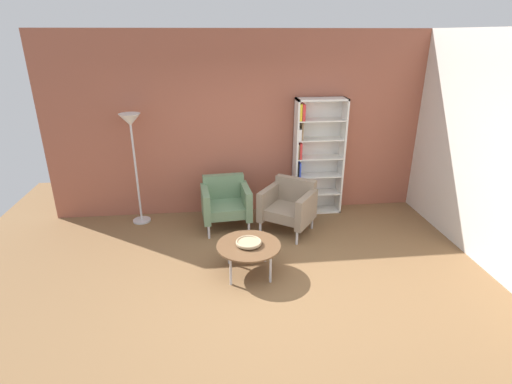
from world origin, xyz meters
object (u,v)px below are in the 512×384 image
bookshelf_tall (315,157)px  armchair_near_window (226,202)px  armchair_corner_red (289,205)px  decorative_bowl (249,242)px  coffee_table_low (249,247)px  floor_lamp_torchiere (132,133)px

bookshelf_tall → armchair_near_window: bookshelf_tall is taller
bookshelf_tall → armchair_corner_red: 1.02m
decorative_bowl → armchair_corner_red: size_ratio=0.34×
coffee_table_low → armchair_corner_red: bearing=57.1°
armchair_near_window → decorative_bowl: bearing=-85.0°
armchair_near_window → bookshelf_tall: bearing=11.7°
coffee_table_low → floor_lamp_torchiere: floor_lamp_torchiere is taller
armchair_near_window → floor_lamp_torchiere: size_ratio=0.45×
decorative_bowl → armchair_near_window: size_ratio=0.41×
bookshelf_tall → armchair_near_window: (-1.49, -0.44, -0.54)m
armchair_corner_red → decorative_bowl: bearing=-87.3°
coffee_table_low → armchair_corner_red: (0.72, 1.11, 0.04)m
decorative_bowl → floor_lamp_torchiere: 2.52m
coffee_table_low → floor_lamp_torchiere: size_ratio=0.46×
armchair_near_window → floor_lamp_torchiere: bearing=161.6°
armchair_corner_red → floor_lamp_torchiere: (-2.30, 0.56, 1.03)m
bookshelf_tall → decorative_bowl: bearing=-125.1°
armchair_corner_red → armchair_near_window: same height
bookshelf_tall → armchair_near_window: bearing=-163.4°
armchair_corner_red → armchair_near_window: bearing=-158.3°
decorative_bowl → floor_lamp_torchiere: size_ratio=0.18×
coffee_table_low → decorative_bowl: bearing=82.9°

